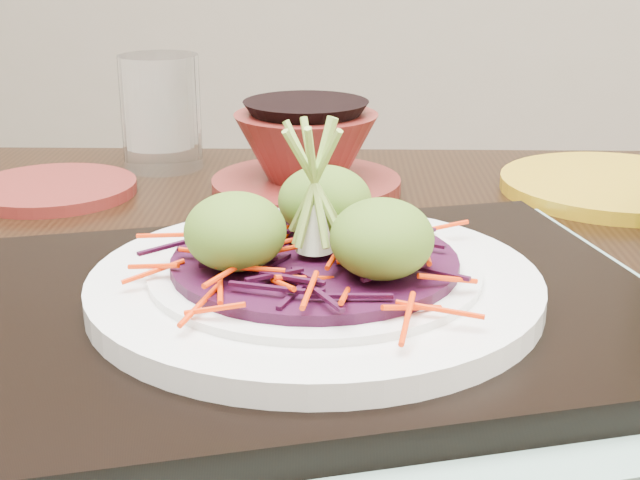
# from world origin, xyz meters

# --- Properties ---
(dining_table) EXTENTS (1.26, 0.93, 0.73)m
(dining_table) POSITION_xyz_m (0.10, 0.08, 0.64)
(dining_table) COLOR black
(dining_table) RESTS_ON ground
(placemat) EXTENTS (0.57, 0.51, 0.00)m
(placemat) POSITION_xyz_m (0.10, 0.01, 0.74)
(placemat) COLOR #83A992
(placemat) RESTS_ON dining_table
(serving_tray) EXTENTS (0.49, 0.43, 0.02)m
(serving_tray) POSITION_xyz_m (0.10, 0.01, 0.75)
(serving_tray) COLOR black
(serving_tray) RESTS_ON placemat
(white_plate) EXTENTS (0.26, 0.26, 0.02)m
(white_plate) POSITION_xyz_m (0.10, 0.01, 0.76)
(white_plate) COLOR white
(white_plate) RESTS_ON serving_tray
(cabbage_bed) EXTENTS (0.17, 0.17, 0.01)m
(cabbage_bed) POSITION_xyz_m (0.10, 0.01, 0.78)
(cabbage_bed) COLOR #340A25
(cabbage_bed) RESTS_ON white_plate
(carrot_julienne) EXTENTS (0.20, 0.20, 0.01)m
(carrot_julienne) POSITION_xyz_m (0.10, 0.01, 0.79)
(carrot_julienne) COLOR #ED2F04
(carrot_julienne) RESTS_ON cabbage_bed
(guacamole_scoops) EXTENTS (0.14, 0.13, 0.05)m
(guacamole_scoops) POSITION_xyz_m (0.10, 0.01, 0.80)
(guacamole_scoops) COLOR #4E7021
(guacamole_scoops) RESTS_ON cabbage_bed
(scallion_garnish) EXTENTS (0.06, 0.06, 0.09)m
(scallion_garnish) POSITION_xyz_m (0.10, 0.01, 0.82)
(scallion_garnish) COLOR #92BA4A
(scallion_garnish) RESTS_ON cabbage_bed
(terracotta_side_plate) EXTENTS (0.17, 0.17, 0.01)m
(terracotta_side_plate) POSITION_xyz_m (-0.17, 0.26, 0.74)
(terracotta_side_plate) COLOR maroon
(terracotta_side_plate) RESTS_ON dining_table
(water_glass) EXTENTS (0.09, 0.09, 0.11)m
(water_glass) POSITION_xyz_m (-0.11, 0.37, 0.79)
(water_glass) COLOR white
(water_glass) RESTS_ON dining_table
(terracotta_bowl_set) EXTENTS (0.18, 0.18, 0.07)m
(terracotta_bowl_set) POSITION_xyz_m (0.05, 0.30, 0.77)
(terracotta_bowl_set) COLOR maroon
(terracotta_bowl_set) RESTS_ON dining_table
(yellow_plate) EXTENTS (0.24, 0.24, 0.01)m
(yellow_plate) POSITION_xyz_m (0.33, 0.34, 0.74)
(yellow_plate) COLOR #C49415
(yellow_plate) RESTS_ON dining_table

